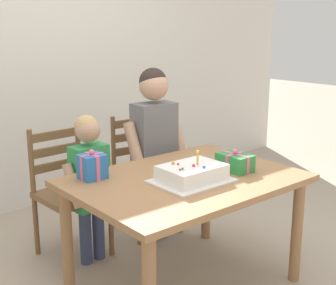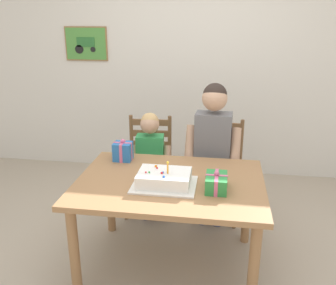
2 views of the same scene
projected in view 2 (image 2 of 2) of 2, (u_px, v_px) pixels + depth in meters
name	position (u px, v px, depth m)	size (l,w,h in m)	color
ground_plane	(170.00, 264.00, 2.88)	(20.00, 20.00, 0.00)	tan
back_wall	(194.00, 64.00, 4.26)	(6.40, 0.11, 2.60)	silver
dining_table	(170.00, 192.00, 2.68)	(1.34, 0.98, 0.72)	#9E7047
birthday_cake	(164.00, 179.00, 2.55)	(0.44, 0.34, 0.19)	white
gift_box_red_large	(123.00, 151.00, 3.00)	(0.15, 0.14, 0.18)	#286BB7
gift_box_beside_cake	(216.00, 182.00, 2.49)	(0.15, 0.22, 0.14)	#2D8E42
chair_left	(149.00, 165.00, 3.58)	(0.44, 0.44, 0.92)	brown
chair_right	(218.00, 169.00, 3.48)	(0.46, 0.46, 0.92)	brown
child_older	(213.00, 142.00, 3.19)	(0.48, 0.28, 1.31)	#38426B
child_younger	(150.00, 157.00, 3.32)	(0.39, 0.23, 1.04)	#38426B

